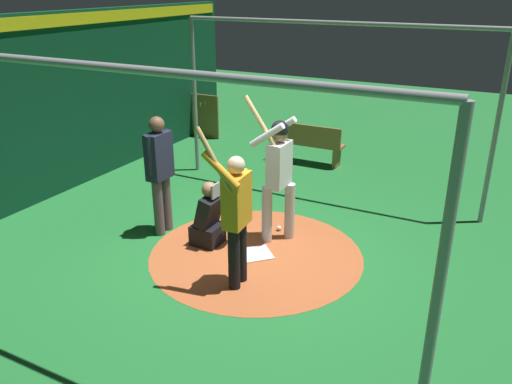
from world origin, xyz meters
name	(u,v)px	position (x,y,z in m)	size (l,w,h in m)	color
ground_plane	(256,254)	(0.00, 0.00, 0.00)	(27.71, 27.71, 0.00)	#1E6B2D
dirt_circle	(256,254)	(0.00, 0.00, 0.00)	(2.99, 2.99, 0.01)	#AD562D
home_plate	(256,254)	(0.00, 0.00, 0.01)	(0.42, 0.42, 0.01)	white
batter	(278,169)	(0.06, 0.56, 1.11)	(0.68, 0.49, 2.14)	#BCBCC0
catcher	(210,220)	(-0.74, -0.01, 0.38)	(0.58, 0.40, 0.97)	black
umpire	(160,169)	(-1.59, 0.00, 1.02)	(0.23, 0.49, 1.80)	#4C4C51
visitor	(236,213)	(0.14, -0.78, 0.99)	(0.55, 0.52, 2.07)	black
back_wall	(25,112)	(-4.29, 0.00, 1.57)	(0.22, 11.71, 3.11)	#0C3D26
cage_frame	(256,109)	(0.00, 0.00, 2.08)	(5.46, 5.29, 2.99)	gray
bat_rack	(198,116)	(-4.05, 4.71, 0.49)	(1.18, 0.22, 1.05)	olive
bench	(309,143)	(-0.85, 4.02, 0.43)	(1.45, 0.36, 0.85)	olive
baseball_0	(279,228)	(-0.03, 0.83, 0.04)	(0.07, 0.07, 0.07)	white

